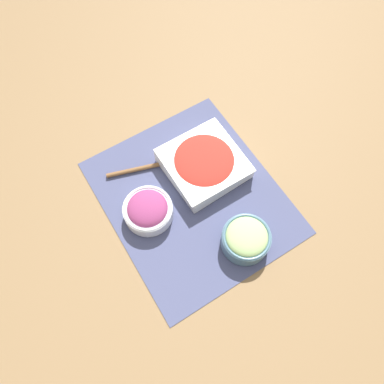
# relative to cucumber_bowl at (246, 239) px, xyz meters

# --- Properties ---
(ground_plane) EXTENTS (3.00, 3.00, 0.00)m
(ground_plane) POSITION_rel_cucumber_bowl_xyz_m (0.18, 0.05, -0.04)
(ground_plane) COLOR olive
(placemat) EXTENTS (0.51, 0.44, 0.00)m
(placemat) POSITION_rel_cucumber_bowl_xyz_m (0.18, 0.05, -0.04)
(placemat) COLOR #474C70
(placemat) RESTS_ON ground_plane
(cucumber_bowl) EXTENTS (0.12, 0.12, 0.07)m
(cucumber_bowl) POSITION_rel_cucumber_bowl_xyz_m (0.00, 0.00, 0.00)
(cucumber_bowl) COLOR slate
(cucumber_bowl) RESTS_ON placemat
(onion_bowl) EXTENTS (0.13, 0.13, 0.06)m
(onion_bowl) POSITION_rel_cucumber_bowl_xyz_m (0.20, 0.17, -0.00)
(onion_bowl) COLOR silver
(onion_bowl) RESTS_ON placemat
(tomato_bowl) EXTENTS (0.20, 0.20, 0.06)m
(tomato_bowl) POSITION_rel_cucumber_bowl_xyz_m (0.23, -0.03, -0.00)
(tomato_bowl) COLOR white
(tomato_bowl) RESTS_ON placemat
(wooden_spoon) EXTENTS (0.09, 0.20, 0.02)m
(wooden_spoon) POSITION_rel_cucumber_bowl_xyz_m (0.31, 0.07, -0.03)
(wooden_spoon) COLOR brown
(wooden_spoon) RESTS_ON placemat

